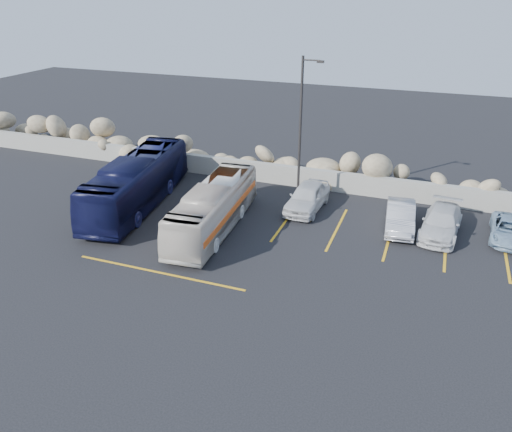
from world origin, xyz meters
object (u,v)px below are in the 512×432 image
(lamppost, at_px, (301,128))
(vintage_bus, at_px, (214,208))
(tour_coach, at_px, (137,182))
(car_a, at_px, (307,197))
(car_d, at_px, (509,230))
(car_c, at_px, (441,223))
(car_b, at_px, (400,217))

(lamppost, height_order, vintage_bus, lamppost)
(tour_coach, height_order, car_a, tour_coach)
(lamppost, xyz_separation_m, car_d, (10.73, -0.70, -3.79))
(car_c, bearing_deg, car_a, -179.52)
(lamppost, distance_m, car_c, 8.55)
(car_c, bearing_deg, vintage_bus, -156.69)
(tour_coach, distance_m, car_d, 19.20)
(lamppost, bearing_deg, car_b, -13.17)
(car_b, bearing_deg, car_d, 1.55)
(car_a, xyz_separation_m, car_c, (6.95, -0.64, -0.09))
(lamppost, xyz_separation_m, car_a, (0.66, -0.64, -3.58))
(tour_coach, height_order, car_c, tour_coach)
(lamppost, xyz_separation_m, car_b, (5.66, -1.32, -3.65))
(car_c, bearing_deg, car_d, 16.03)
(car_b, bearing_deg, lamppost, 161.39)
(tour_coach, distance_m, car_a, 9.36)
(vintage_bus, height_order, car_b, vintage_bus)
(car_b, bearing_deg, vintage_bus, -164.53)
(car_a, bearing_deg, tour_coach, -159.96)
(lamppost, relative_size, car_c, 1.87)
(lamppost, xyz_separation_m, car_c, (7.61, -1.27, -3.68))
(car_a, bearing_deg, lamppost, 139.03)
(car_a, bearing_deg, vintage_bus, -130.00)
(lamppost, bearing_deg, vintage_bus, -123.40)
(car_a, height_order, car_c, car_a)
(tour_coach, bearing_deg, lamppost, 13.72)
(tour_coach, bearing_deg, vintage_bus, -22.39)
(tour_coach, bearing_deg, car_a, 8.57)
(lamppost, height_order, car_c, lamppost)
(car_d, bearing_deg, car_b, -169.10)
(car_a, bearing_deg, car_c, -2.38)
(lamppost, bearing_deg, car_d, -3.75)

